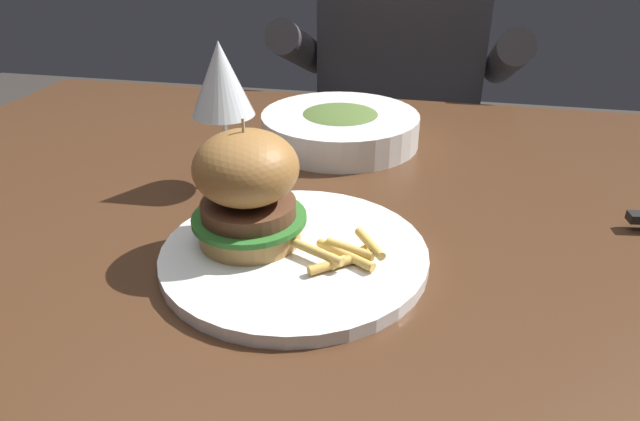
% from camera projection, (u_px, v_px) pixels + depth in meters
% --- Properties ---
extents(dining_table, '(1.24, 0.94, 0.74)m').
position_uv_depth(dining_table, '(296.00, 267.00, 0.72)').
color(dining_table, '#472B19').
rests_on(dining_table, ground).
extents(main_plate, '(0.27, 0.27, 0.01)m').
position_uv_depth(main_plate, '(295.00, 254.00, 0.58)').
color(main_plate, white).
rests_on(main_plate, dining_table).
extents(burger_sandwich, '(0.12, 0.12, 0.13)m').
position_uv_depth(burger_sandwich, '(247.00, 188.00, 0.56)').
color(burger_sandwich, '#B78447').
rests_on(burger_sandwich, main_plate).
extents(fries_pile, '(0.09, 0.07, 0.02)m').
position_uv_depth(fries_pile, '(344.00, 253.00, 0.55)').
color(fries_pile, '#EABC5B').
rests_on(fries_pile, main_plate).
extents(wine_glass, '(0.08, 0.08, 0.18)m').
position_uv_depth(wine_glass, '(221.00, 83.00, 0.68)').
color(wine_glass, silver).
rests_on(wine_glass, dining_table).
extents(soup_bowl, '(0.24, 0.24, 0.05)m').
position_uv_depth(soup_bowl, '(340.00, 127.00, 0.86)').
color(soup_bowl, white).
rests_on(soup_bowl, dining_table).
extents(diner_person, '(0.51, 0.36, 1.18)m').
position_uv_depth(diner_person, '(397.00, 136.00, 1.40)').
color(diner_person, '#282833').
rests_on(diner_person, ground).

